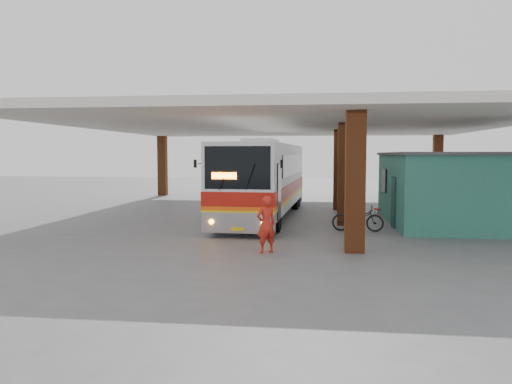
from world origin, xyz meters
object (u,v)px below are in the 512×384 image
Objects in this scene: coach_bus at (264,179)px; motorcycle at (358,218)px; red_chair at (382,206)px; pedestrian at (266,225)px.

motorcycle is (4.12, -3.88, -1.32)m from coach_bus.
motorcycle is 6.30m from red_chair.
motorcycle reaches higher than red_chair.
coach_bus is at bearing -175.91° from red_chair.
motorcycle is at bearing -40.75° from coach_bus.
pedestrian is at bearing -130.62° from red_chair.
coach_bus is 6.42× the size of motorcycle.
coach_bus is 7.35× the size of pedestrian.
red_chair is at bearing -10.52° from motorcycle.
pedestrian reaches higher than red_chair.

